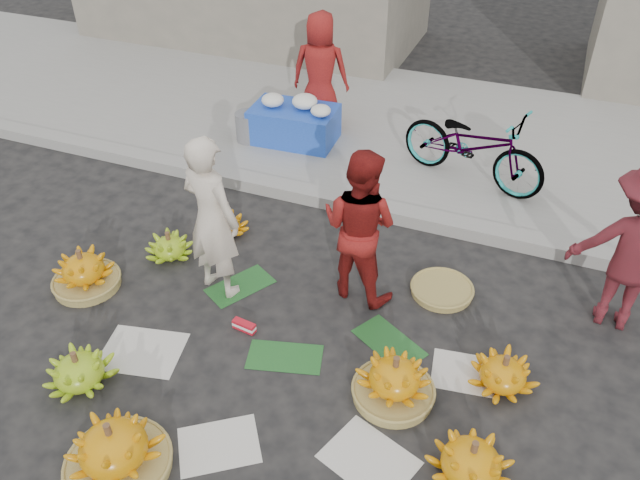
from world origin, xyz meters
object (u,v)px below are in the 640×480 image
at_px(vendor_cream, 212,218).
at_px(flower_table, 295,122).
at_px(banana_bunch_0, 84,271).
at_px(banana_bunch_4, 394,380).
at_px(bicycle, 473,145).

height_order(vendor_cream, flower_table, vendor_cream).
xyz_separation_m(banana_bunch_0, banana_bunch_4, (3.21, -0.21, 0.00)).
height_order(banana_bunch_4, flower_table, flower_table).
bearing_deg(banana_bunch_0, vendor_cream, 21.17).
bearing_deg(flower_table, banana_bunch_4, -58.84).
bearing_deg(banana_bunch_0, banana_bunch_4, -3.70).
height_order(banana_bunch_4, vendor_cream, vendor_cream).
bearing_deg(flower_table, banana_bunch_0, -105.85).
height_order(banana_bunch_0, bicycle, bicycle).
height_order(banana_bunch_0, flower_table, flower_table).
distance_m(flower_table, bicycle, 2.39).
height_order(banana_bunch_0, vendor_cream, vendor_cream).
distance_m(banana_bunch_4, bicycle, 3.44).
bearing_deg(vendor_cream, banana_bunch_4, 175.10).
bearing_deg(banana_bunch_4, bicycle, 90.90).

